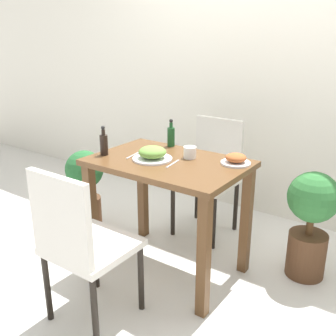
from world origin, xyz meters
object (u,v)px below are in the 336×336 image
Objects in this scene: side_plate at (236,159)px; drink_cup at (190,152)px; chair_far at (211,170)px; potted_plant_right at (311,218)px; potted_plant_left at (86,186)px; condiment_bottle at (104,144)px; sauce_bottle at (171,136)px; chair_near at (80,241)px; food_plate at (152,154)px.

side_plate is 0.29m from drink_cup.
potted_plant_right is at bearing -13.89° from chair_far.
potted_plant_left is 0.94× the size of potted_plant_right.
condiment_bottle is 0.29× the size of potted_plant_left.
chair_far is 0.71m from side_plate.
side_plate is 0.94× the size of condiment_bottle.
sauce_bottle is (-0.54, 0.10, 0.05)m from side_plate.
chair_near is at bearing -83.78° from sauce_bottle.
sauce_bottle reaches higher than drink_cup.
sauce_bottle is at bearing -105.79° from chair_far.
chair_near is 1.42m from potted_plant_right.
condiment_bottle reaches higher than potted_plant_right.
food_plate is at bearing -154.02° from side_plate.
chair_far is at bearing 166.11° from potted_plant_right.
potted_plant_left is at bearing -141.69° from chair_far.
condiment_bottle is 0.65m from potted_plant_left.
food_plate is (-0.03, -0.71, 0.30)m from chair_far.
chair_near is 4.97× the size of side_plate.
food_plate reaches higher than potted_plant_right.
chair_near is at bearing -100.37° from drink_cup.
food_plate is at bearing -88.05° from chair_near.
chair_far reaches higher than potted_plant_right.
food_plate is 1.07m from potted_plant_right.
chair_far reaches higher than side_plate.
potted_plant_left is (-0.91, -0.06, -0.42)m from drink_cup.
food_plate is at bearing -135.92° from drink_cup.
potted_plant_left is 1.65m from potted_plant_right.
chair_near is 0.87m from drink_cup.
drink_cup is at bearing -100.37° from chair_near.
chair_far is at bearing 87.84° from food_plate.
condiment_bottle reaches higher than potted_plant_left.
food_plate reaches higher than potted_plant_left.
potted_plant_right is at bearing 10.85° from sauce_bottle.
condiment_bottle is 0.27× the size of potted_plant_right.
chair_near is at bearing -116.70° from side_plate.
drink_cup is 0.42× the size of condiment_bottle.
chair_near is at bearing -58.23° from condiment_bottle.
chair_far is 0.64m from drink_cup.
chair_far is 0.53m from sauce_bottle.
potted_plant_right is (0.40, 0.28, -0.39)m from side_plate.
side_plate reaches higher than potted_plant_left.
chair_near is 1.03m from sauce_bottle.
drink_cup is at bearing -31.75° from sauce_bottle.
potted_plant_right is (0.86, 0.50, -0.40)m from food_plate.
sauce_bottle is 1.05m from potted_plant_right.
drink_cup is 1.00m from potted_plant_left.
chair_far is 11.20× the size of drink_cup.
potted_plant_right is (1.60, 0.40, 0.02)m from potted_plant_left.
condiment_bottle is at bearing -153.12° from potted_plant_right.
potted_plant_right reaches higher than potted_plant_left.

